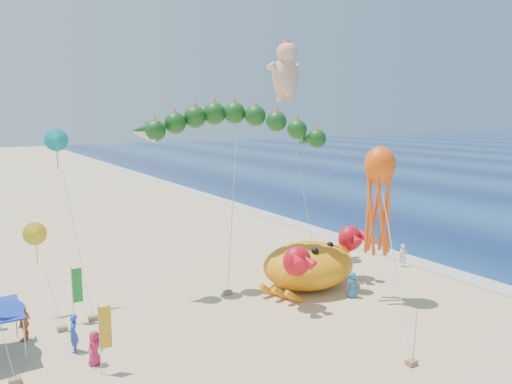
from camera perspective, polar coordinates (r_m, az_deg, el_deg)
ground at (r=31.63m, az=5.11°, el=-11.90°), size 320.00×320.00×0.00m
foam_strip at (r=39.67m, az=19.24°, el=-7.99°), size 320.00×320.00×0.00m
crab_inflatable at (r=32.79m, az=6.16°, el=-8.15°), size 8.41×6.97×3.68m
dragon_kite at (r=30.89m, az=-2.56°, el=7.06°), size 12.02×5.83×11.54m
cherub_kite at (r=38.82m, az=3.44°, el=13.75°), size 2.58×3.46×16.66m
octopus_kite at (r=30.35m, az=13.87°, el=-0.01°), size 5.69×7.79×9.36m
feather_flags at (r=25.72m, az=-24.36°, el=-12.93°), size 6.19×6.22×3.20m
beachgoers at (r=26.81m, az=-18.62°, el=-14.35°), size 31.27×12.04×1.87m
small_kites at (r=27.60m, az=-26.58°, el=-2.90°), size 8.01×9.34×10.43m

